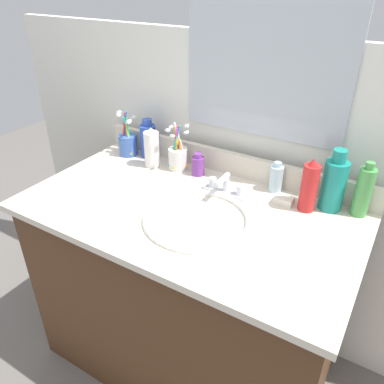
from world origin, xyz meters
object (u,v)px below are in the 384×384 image
at_px(bottle_spray_red, 309,187).
at_px(bottle_cream_purple, 198,165).
at_px(cup_blue_plastic, 128,144).
at_px(bottle_mouthwash_teal, 334,184).
at_px(bottle_toner_green, 363,191).
at_px(cup_white_ceramic, 178,157).
at_px(bottle_gel_clear, 276,178).
at_px(soap_bar, 284,200).
at_px(faucet, 225,187).
at_px(bottle_shampoo_blue, 148,140).
at_px(bottle_lotion_white, 152,148).

relative_size(bottle_spray_red, bottle_cream_purple, 2.09).
height_order(bottle_cream_purple, cup_blue_plastic, cup_blue_plastic).
height_order(bottle_mouthwash_teal, bottle_spray_red, bottle_mouthwash_teal).
xyz_separation_m(bottle_toner_green, cup_blue_plastic, (-0.95, -0.03, -0.04)).
relative_size(bottle_cream_purple, cup_white_ceramic, 0.46).
xyz_separation_m(bottle_gel_clear, cup_white_ceramic, (-0.40, -0.03, 0.00)).
relative_size(bottle_gel_clear, cup_blue_plastic, 0.58).
height_order(bottle_mouthwash_teal, soap_bar, bottle_mouthwash_teal).
height_order(faucet, cup_blue_plastic, cup_blue_plastic).
xyz_separation_m(bottle_toner_green, bottle_shampoo_blue, (-0.87, 0.01, -0.01)).
relative_size(bottle_lotion_white, bottle_gel_clear, 1.45).
relative_size(bottle_mouthwash_teal, bottle_cream_purple, 2.37).
bearing_deg(bottle_gel_clear, bottle_lotion_white, -172.39).
relative_size(faucet, bottle_mouthwash_teal, 0.75).
xyz_separation_m(bottle_spray_red, bottle_gel_clear, (-0.13, 0.07, -0.04)).
bearing_deg(bottle_mouthwash_teal, bottle_gel_clear, 175.68).
height_order(bottle_mouthwash_teal, bottle_gel_clear, bottle_mouthwash_teal).
distance_m(bottle_lotion_white, bottle_gel_clear, 0.51).
xyz_separation_m(faucet, bottle_toner_green, (0.44, 0.11, 0.06)).
bearing_deg(soap_bar, bottle_toner_green, 14.98).
relative_size(faucet, soap_bar, 2.50).
relative_size(bottle_gel_clear, bottle_shampoo_blue, 0.69).
height_order(bottle_gel_clear, bottle_shampoo_blue, bottle_shampoo_blue).
relative_size(bottle_toner_green, cup_white_ceramic, 0.96).
bearing_deg(bottle_shampoo_blue, cup_white_ceramic, -12.05).
relative_size(cup_blue_plastic, cup_white_ceramic, 0.99).
bearing_deg(faucet, soap_bar, 13.84).
bearing_deg(bottle_gel_clear, bottle_cream_purple, -173.09).
distance_m(cup_blue_plastic, soap_bar, 0.72).
height_order(bottle_spray_red, cup_blue_plastic, cup_blue_plastic).
xyz_separation_m(bottle_spray_red, bottle_shampoo_blue, (-0.71, 0.07, -0.01)).
bearing_deg(cup_white_ceramic, soap_bar, -4.06).
height_order(bottle_cream_purple, soap_bar, bottle_cream_purple).
distance_m(bottle_lotion_white, bottle_toner_green, 0.80).
relative_size(bottle_toner_green, cup_blue_plastic, 0.97).
bearing_deg(bottle_gel_clear, soap_bar, -49.31).
relative_size(faucet, bottle_lotion_white, 0.96).
bearing_deg(bottle_gel_clear, faucet, -141.11).
xyz_separation_m(bottle_mouthwash_teal, bottle_cream_purple, (-0.50, -0.02, -0.05)).
bearing_deg(cup_blue_plastic, faucet, -9.29).
height_order(bottle_cream_purple, bottle_shampoo_blue, bottle_shampoo_blue).
distance_m(bottle_cream_purple, cup_white_ceramic, 0.10).
distance_m(bottle_spray_red, cup_white_ceramic, 0.54).
xyz_separation_m(bottle_gel_clear, soap_bar, (0.06, -0.07, -0.04)).
height_order(faucet, bottle_toner_green, bottle_toner_green).
relative_size(cup_white_ceramic, soap_bar, 3.08).
relative_size(bottle_spray_red, soap_bar, 2.96).
bearing_deg(bottle_cream_purple, cup_white_ceramic, 178.47).
distance_m(faucet, bottle_lotion_white, 0.37).
height_order(bottle_lotion_white, cup_white_ceramic, cup_white_ceramic).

